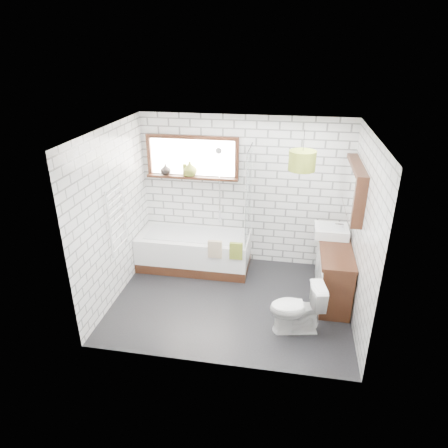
% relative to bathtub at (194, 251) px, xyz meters
% --- Properties ---
extents(floor, '(3.40, 2.60, 0.01)m').
position_rel_bathtub_xyz_m(floor, '(0.77, -0.89, -0.30)').
color(floor, black).
rests_on(floor, ground).
extents(ceiling, '(3.40, 2.60, 0.01)m').
position_rel_bathtub_xyz_m(ceiling, '(0.77, -0.89, 2.21)').
color(ceiling, white).
rests_on(ceiling, ground).
extents(wall_back, '(3.40, 0.01, 2.50)m').
position_rel_bathtub_xyz_m(wall_back, '(0.77, 0.41, 0.95)').
color(wall_back, white).
rests_on(wall_back, ground).
extents(wall_front, '(3.40, 0.01, 2.50)m').
position_rel_bathtub_xyz_m(wall_front, '(0.77, -2.20, 0.95)').
color(wall_front, white).
rests_on(wall_front, ground).
extents(wall_left, '(0.01, 2.60, 2.50)m').
position_rel_bathtub_xyz_m(wall_left, '(-0.93, -0.89, 0.95)').
color(wall_left, white).
rests_on(wall_left, ground).
extents(wall_right, '(0.01, 2.60, 2.50)m').
position_rel_bathtub_xyz_m(wall_right, '(2.48, -0.89, 0.95)').
color(wall_right, white).
rests_on(wall_right, ground).
extents(window, '(1.52, 0.16, 0.68)m').
position_rel_bathtub_xyz_m(window, '(-0.08, 0.37, 1.50)').
color(window, black).
rests_on(window, wall_back).
extents(towel_radiator, '(0.06, 0.52, 1.00)m').
position_rel_bathtub_xyz_m(towel_radiator, '(-0.89, -0.89, 0.90)').
color(towel_radiator, white).
rests_on(towel_radiator, wall_left).
extents(mirror_cabinet, '(0.16, 1.20, 0.70)m').
position_rel_bathtub_xyz_m(mirror_cabinet, '(2.39, -0.29, 1.35)').
color(mirror_cabinet, black).
rests_on(mirror_cabinet, wall_right).
extents(shower_riser, '(0.02, 0.02, 1.30)m').
position_rel_bathtub_xyz_m(shower_riser, '(0.37, 0.37, 1.05)').
color(shower_riser, silver).
rests_on(shower_riser, wall_back).
extents(bathtub, '(1.84, 0.81, 0.59)m').
position_rel_bathtub_xyz_m(bathtub, '(0.00, 0.00, 0.00)').
color(bathtub, white).
rests_on(bathtub, floor).
extents(shower_screen, '(0.02, 0.72, 1.50)m').
position_rel_bathtub_xyz_m(shower_screen, '(0.90, 0.00, 1.05)').
color(shower_screen, white).
rests_on(shower_screen, bathtub).
extents(towel_green, '(0.20, 0.06, 0.28)m').
position_rel_bathtub_xyz_m(towel_green, '(0.77, -0.41, 0.28)').
color(towel_green, olive).
rests_on(towel_green, bathtub).
extents(towel_beige, '(0.22, 0.05, 0.29)m').
position_rel_bathtub_xyz_m(towel_beige, '(0.44, -0.41, 0.28)').
color(towel_beige, tan).
rests_on(towel_beige, bathtub).
extents(vanity, '(0.46, 1.42, 0.81)m').
position_rel_bathtub_xyz_m(vanity, '(2.24, -0.44, 0.11)').
color(vanity, black).
rests_on(vanity, floor).
extents(basin, '(0.50, 0.44, 0.15)m').
position_rel_bathtub_xyz_m(basin, '(2.18, -0.10, 0.59)').
color(basin, white).
rests_on(basin, vanity).
extents(tap, '(0.04, 0.04, 0.15)m').
position_rel_bathtub_xyz_m(tap, '(2.34, -0.10, 0.64)').
color(tap, silver).
rests_on(tap, vanity).
extents(toilet, '(0.52, 0.75, 0.70)m').
position_rel_bathtub_xyz_m(toilet, '(1.71, -1.41, 0.05)').
color(toilet, white).
rests_on(toilet, floor).
extents(vase_olive, '(0.26, 0.26, 0.24)m').
position_rel_bathtub_xyz_m(vase_olive, '(-0.12, 0.34, 1.30)').
color(vase_olive, olive).
rests_on(vase_olive, window).
extents(vase_dark, '(0.21, 0.21, 0.18)m').
position_rel_bathtub_xyz_m(vase_dark, '(-0.53, 0.34, 1.27)').
color(vase_dark, black).
rests_on(vase_dark, window).
extents(bottle, '(0.07, 0.07, 0.19)m').
position_rel_bathtub_xyz_m(bottle, '(-0.20, 0.34, 1.28)').
color(bottle, olive).
rests_on(bottle, window).
extents(pendant, '(0.35, 0.35, 0.26)m').
position_rel_bathtub_xyz_m(pendant, '(1.65, -0.62, 1.80)').
color(pendant, olive).
rests_on(pendant, ceiling).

